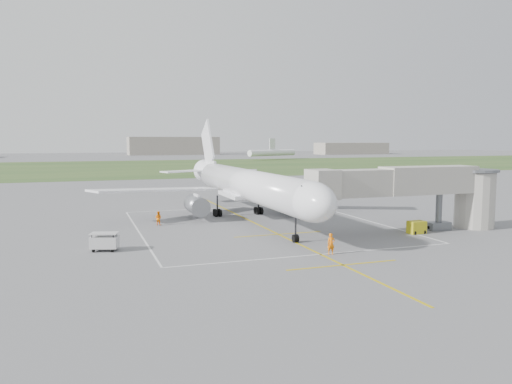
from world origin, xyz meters
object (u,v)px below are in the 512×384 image
object	(u,v)px
baggage_cart	(104,242)
ramp_worker_nose	(331,244)
airliner	(247,185)
jet_bridge	(423,189)
gpu_unit	(417,227)
ramp_worker_wing	(158,218)

from	to	relation	value
baggage_cart	ramp_worker_nose	size ratio (longest dim) A/B	1.45
airliner	baggage_cart	bearing A→B (deg)	-144.35
airliner	ramp_worker_nose	world-z (taller)	airliner
jet_bridge	ramp_worker_nose	world-z (taller)	jet_bridge
jet_bridge	ramp_worker_nose	bearing A→B (deg)	-155.53
airliner	gpu_unit	distance (m)	21.25
baggage_cart	ramp_worker_wing	bearing A→B (deg)	79.07
ramp_worker_wing	airliner	bearing A→B (deg)	-140.77
baggage_cart	ramp_worker_nose	bearing A→B (deg)	-5.59
airliner	jet_bridge	distance (m)	21.22
jet_bridge	gpu_unit	distance (m)	4.43
jet_bridge	ramp_worker_wing	size ratio (longest dim) A/B	13.91
airliner	baggage_cart	xyz separation A→B (m)	(-18.01, -12.91, -3.53)
airliner	jet_bridge	world-z (taller)	airliner
ramp_worker_wing	gpu_unit	bearing A→B (deg)	-173.60
airliner	ramp_worker_wing	bearing A→B (deg)	-176.98
ramp_worker_nose	ramp_worker_wing	world-z (taller)	ramp_worker_nose
jet_bridge	baggage_cart	world-z (taller)	jet_bridge
jet_bridge	baggage_cart	bearing A→B (deg)	177.73
baggage_cart	ramp_worker_nose	world-z (taller)	ramp_worker_nose
airliner	ramp_worker_nose	xyz separation A→B (m)	(0.88, -21.00, -3.45)
gpu_unit	ramp_worker_nose	distance (m)	14.59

